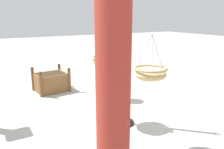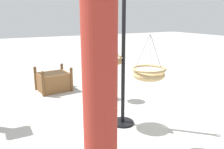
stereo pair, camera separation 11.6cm
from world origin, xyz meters
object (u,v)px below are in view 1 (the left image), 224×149
Objects in this scene: greenhouse_pillar_right at (113,127)px; potted_plant_flowering_red at (107,72)px; hanging_basket_left_high at (150,73)px; wooden_planter_box at (51,81)px; display_pole_central at (123,85)px; teddy_bear at (106,49)px; hanging_basket_with_teddy at (107,61)px.

greenhouse_pillar_right reaches higher than potted_plant_flowering_red.
wooden_planter_box is (3.66, 0.51, -0.96)m from hanging_basket_left_high.
display_pole_central reaches higher than teddy_bear.
display_pole_central is 1.42m from potted_plant_flowering_red.
hanging_basket_left_high reaches higher than wooden_planter_box.
hanging_basket_left_high is 0.24× the size of greenhouse_pillar_right.
teddy_bear is at bearing -172.03° from wooden_planter_box.
greenhouse_pillar_right is 5.33m from wooden_planter_box.
greenhouse_pillar_right is at bearing 152.37° from teddy_bear.
potted_plant_flowering_red is (1.21, -0.66, -0.54)m from hanging_basket_with_teddy.
greenhouse_pillar_right is at bearing 151.82° from potted_plant_flowering_red.
potted_plant_flowering_red is at bearing -29.33° from teddy_bear.
hanging_basket_with_teddy is 1.09m from hanging_basket_left_high.
hanging_basket_with_teddy is 2.78m from wooden_planter_box.
hanging_basket_with_teddy is at bearing -28.05° from greenhouse_pillar_right.
hanging_basket_left_high is at bearing -173.48° from hanging_basket_with_teddy.
potted_plant_flowering_red reaches higher than wooden_planter_box.
wooden_planter_box is 1.77m from potted_plant_flowering_red.
hanging_basket_with_teddy is 0.91× the size of hanging_basket_left_high.
teddy_bear is at bearing -27.63° from greenhouse_pillar_right.
hanging_basket_with_teddy is 0.67× the size of wooden_planter_box.
hanging_basket_left_high is at bearing -45.35° from greenhouse_pillar_right.
hanging_basket_left_high is (-0.94, 0.13, 0.44)m from display_pole_central.
display_pole_central is 2.84m from wooden_planter_box.
hanging_basket_with_teddy is (0.15, 0.25, 0.46)m from display_pole_central.
display_pole_central is 2.67× the size of wooden_planter_box.
display_pole_central is 2.95m from greenhouse_pillar_right.
display_pole_central is at bearing -120.96° from hanging_basket_with_teddy.
wooden_planter_box is at bearing -10.80° from greenhouse_pillar_right.
display_pole_central reaches higher than hanging_basket_with_teddy.
hanging_basket_left_high is at bearing -172.24° from teddy_bear.
hanging_basket_with_teddy is at bearing -90.00° from teddy_bear.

